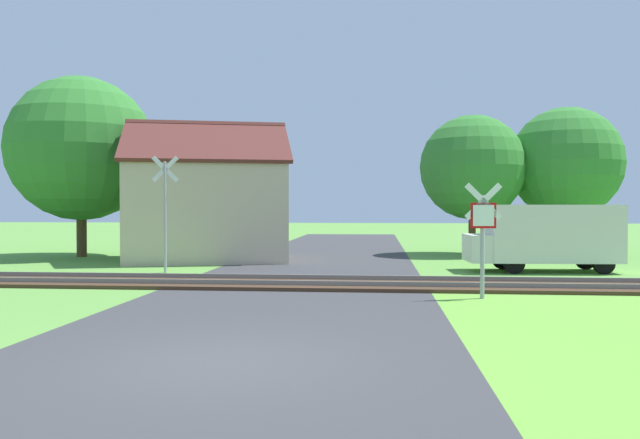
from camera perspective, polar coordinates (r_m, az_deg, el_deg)
The scene contains 10 objects.
ground_plane at distance 8.95m, azimuth -9.10°, elevation -12.76°, with size 160.00×160.00×0.00m, color #5B933D.
road_asphalt at distance 10.85m, azimuth -6.43°, elevation -10.28°, with size 7.02×80.00×0.01m, color #38383A.
rail_track at distance 17.25m, azimuth -1.97°, elevation -5.86°, with size 60.00×2.60×0.22m.
stop_sign_near at distance 15.09m, azimuth 14.67°, elevation -0.85°, with size 0.88×0.17×2.73m.
crossing_sign_far at distance 21.10m, azimuth -13.98°, elevation 1.23°, with size 0.87×0.20×3.85m.
house at distance 26.10m, azimuth -10.28°, elevation 1.02°, with size 7.72×7.24×5.71m.
tree_far at distance 30.70m, azimuth 21.54°, elevation 4.82°, with size 5.07×5.07×6.73m.
tree_right at distance 29.31m, azimuth 13.76°, elevation 4.64°, with size 4.76×4.76×6.37m.
tree_left at distance 29.31m, azimuth -21.01°, elevation 6.04°, with size 6.27×6.27×7.85m.
mail_truck at distance 22.20m, azimuth 19.95°, elevation -1.32°, with size 4.98×2.10×2.24m.
Camera 1 is at (2.17, -8.42, 2.14)m, focal length 35.00 mm.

